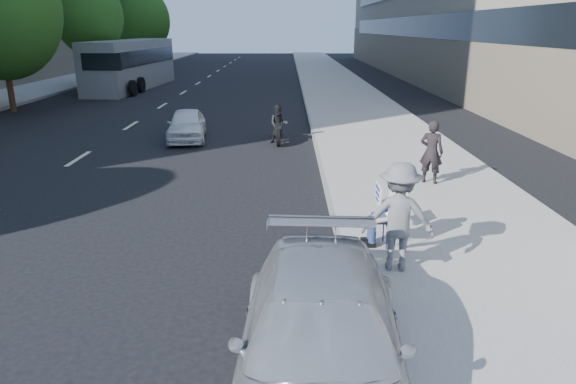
{
  "coord_description": "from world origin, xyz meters",
  "views": [
    {
      "loc": [
        0.41,
        -8.5,
        4.15
      ],
      "look_at": [
        0.43,
        0.76,
        1.17
      ],
      "focal_mm": 32.0,
      "sensor_mm": 36.0,
      "label": 1
    }
  ],
  "objects_px": {
    "seated_protester": "(390,209)",
    "white_sedan_near": "(187,125)",
    "jogger": "(399,217)",
    "motorcycle": "(279,126)",
    "bus": "(132,65)",
    "pedestrian_woman": "(431,152)",
    "parked_sedan": "(321,341)"
  },
  "relations": [
    {
      "from": "seated_protester",
      "to": "white_sedan_near",
      "type": "bearing_deg",
      "value": 119.12
    },
    {
      "from": "jogger",
      "to": "motorcycle",
      "type": "distance_m",
      "value": 11.07
    },
    {
      "from": "jogger",
      "to": "white_sedan_near",
      "type": "xyz_separation_m",
      "value": [
        -5.74,
        11.41,
        -0.51
      ]
    },
    {
      "from": "seated_protester",
      "to": "white_sedan_near",
      "type": "relative_size",
      "value": 0.38
    },
    {
      "from": "bus",
      "to": "motorcycle",
      "type": "bearing_deg",
      "value": -55.66
    },
    {
      "from": "jogger",
      "to": "motorcycle",
      "type": "bearing_deg",
      "value": -69.61
    },
    {
      "from": "pedestrian_woman",
      "to": "parked_sedan",
      "type": "bearing_deg",
      "value": 95.31
    },
    {
      "from": "seated_protester",
      "to": "motorcycle",
      "type": "bearing_deg",
      "value": 102.88
    },
    {
      "from": "jogger",
      "to": "pedestrian_woman",
      "type": "distance_m",
      "value": 5.5
    },
    {
      "from": "pedestrian_woman",
      "to": "jogger",
      "type": "bearing_deg",
      "value": 97.47
    },
    {
      "from": "pedestrian_woman",
      "to": "parked_sedan",
      "type": "xyz_separation_m",
      "value": [
        -3.45,
        -8.17,
        -0.29
      ]
    },
    {
      "from": "pedestrian_woman",
      "to": "bus",
      "type": "xyz_separation_m",
      "value": [
        -14.76,
        23.82,
        0.64
      ]
    },
    {
      "from": "pedestrian_woman",
      "to": "parked_sedan",
      "type": "relative_size",
      "value": 0.35
    },
    {
      "from": "seated_protester",
      "to": "bus",
      "type": "height_order",
      "value": "bus"
    },
    {
      "from": "bus",
      "to": "pedestrian_woman",
      "type": "bearing_deg",
      "value": -54.25
    },
    {
      "from": "jogger",
      "to": "motorcycle",
      "type": "height_order",
      "value": "jogger"
    },
    {
      "from": "seated_protester",
      "to": "parked_sedan",
      "type": "xyz_separation_m",
      "value": [
        -1.56,
        -4.03,
        -0.17
      ]
    },
    {
      "from": "pedestrian_woman",
      "to": "seated_protester",
      "type": "bearing_deg",
      "value": 93.66
    },
    {
      "from": "pedestrian_woman",
      "to": "white_sedan_near",
      "type": "height_order",
      "value": "pedestrian_woman"
    },
    {
      "from": "seated_protester",
      "to": "parked_sedan",
      "type": "distance_m",
      "value": 4.32
    },
    {
      "from": "pedestrian_woman",
      "to": "white_sedan_near",
      "type": "relative_size",
      "value": 0.49
    },
    {
      "from": "parked_sedan",
      "to": "white_sedan_near",
      "type": "bearing_deg",
      "value": 109.91
    },
    {
      "from": "seated_protester",
      "to": "jogger",
      "type": "xyz_separation_m",
      "value": [
        -0.06,
        -1.01,
        0.22
      ]
    },
    {
      "from": "jogger",
      "to": "parked_sedan",
      "type": "relative_size",
      "value": 0.39
    },
    {
      "from": "jogger",
      "to": "pedestrian_woman",
      "type": "bearing_deg",
      "value": -101.77
    },
    {
      "from": "seated_protester",
      "to": "jogger",
      "type": "relative_size",
      "value": 0.69
    },
    {
      "from": "motorcycle",
      "to": "jogger",
      "type": "bearing_deg",
      "value": -76.32
    },
    {
      "from": "white_sedan_near",
      "to": "motorcycle",
      "type": "bearing_deg",
      "value": -15.85
    },
    {
      "from": "white_sedan_near",
      "to": "parked_sedan",
      "type": "bearing_deg",
      "value": -80.43
    },
    {
      "from": "jogger",
      "to": "white_sedan_near",
      "type": "distance_m",
      "value": 12.78
    },
    {
      "from": "white_sedan_near",
      "to": "pedestrian_woman",
      "type": "bearing_deg",
      "value": -45.98
    },
    {
      "from": "pedestrian_woman",
      "to": "motorcycle",
      "type": "relative_size",
      "value": 0.83
    }
  ]
}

